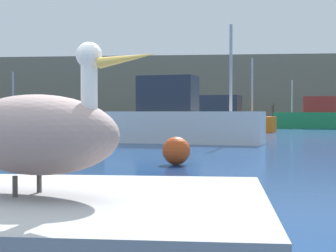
# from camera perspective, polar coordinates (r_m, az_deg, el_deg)

# --- Properties ---
(hillside_backdrop) EXTENTS (140.00, 16.77, 9.23)m
(hillside_backdrop) POSITION_cam_1_polar(r_m,az_deg,el_deg) (82.92, 5.25, 3.81)
(hillside_backdrop) COLOR #7F755B
(hillside_backdrop) RESTS_ON ground
(pelican) EXTENTS (1.40, 0.96, 0.86)m
(pelican) POSITION_cam_1_polar(r_m,az_deg,el_deg) (3.17, -13.94, -0.77)
(pelican) COLOR gray
(pelican) RESTS_ON pier_dock
(fishing_boat_orange) EXTENTS (7.52, 3.68, 4.72)m
(fishing_boat_orange) POSITION_cam_1_polar(r_m,az_deg,el_deg) (35.04, 5.51, 0.81)
(fishing_boat_orange) COLOR orange
(fishing_boat_orange) RESTS_ON ground
(fishing_boat_blue) EXTENTS (5.31, 3.45, 4.39)m
(fishing_boat_blue) POSITION_cam_1_polar(r_m,az_deg,el_deg) (43.05, -13.95, 0.96)
(fishing_boat_blue) COLOR blue
(fishing_boat_blue) RESTS_ON ground
(fishing_boat_green) EXTENTS (7.97, 3.02, 3.79)m
(fishing_boat_green) POSITION_cam_1_polar(r_m,az_deg,el_deg) (43.17, 16.16, 0.97)
(fishing_boat_green) COLOR #1E8C4C
(fishing_boat_green) RESTS_ON ground
(fishing_boat_white) EXTENTS (6.59, 2.96, 4.74)m
(fishing_boat_white) POSITION_cam_1_polar(r_m,az_deg,el_deg) (21.83, 1.33, 0.78)
(fishing_boat_white) COLOR white
(fishing_boat_white) RESTS_ON ground
(mooring_buoy) EXTENTS (0.68, 0.68, 0.68)m
(mooring_buoy) POSITION_cam_1_polar(r_m,az_deg,el_deg) (12.90, 0.88, -2.66)
(mooring_buoy) COLOR #E54C19
(mooring_buoy) RESTS_ON ground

